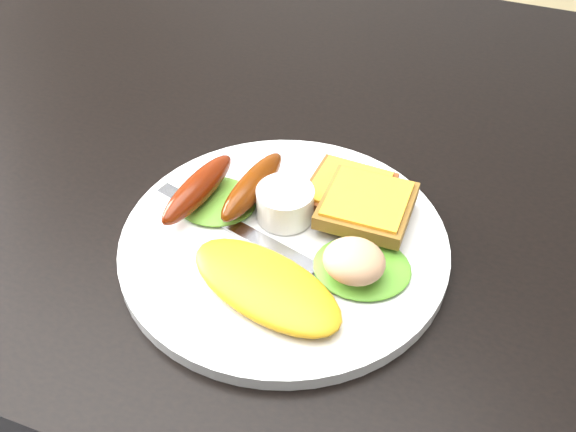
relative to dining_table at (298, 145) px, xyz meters
The scene contains 13 objects.
dining_table is the anchor object (origin of this frame).
dining_chair 1.11m from the dining_table, 82.56° to the left, with size 0.40×0.40×0.05m, color tan.
plate 0.18m from the dining_table, 73.95° to the right, with size 0.29×0.29×0.01m, color white.
lettuce_left 0.16m from the dining_table, 99.80° to the right, with size 0.08×0.07×0.01m, color #44891E.
lettuce_right 0.22m from the dining_table, 55.97° to the right, with size 0.08×0.07×0.01m, color #4DA42C.
omelette 0.25m from the dining_table, 76.18° to the right, with size 0.14×0.07×0.02m, color orange.
sausage_a 0.17m from the dining_table, 104.25° to the right, with size 0.03×0.11×0.03m, color maroon.
sausage_b 0.15m from the dining_table, 87.83° to the right, with size 0.03×0.10×0.03m, color #623109.
ramekin 0.16m from the dining_table, 74.44° to the right, with size 0.05×0.05×0.03m, color white.
toast_a 0.14m from the dining_table, 48.72° to the right, with size 0.08×0.08×0.01m, color brown.
toast_b 0.17m from the dining_table, 48.42° to the right, with size 0.08×0.08×0.01m, color olive.
potato_salad 0.24m from the dining_table, 58.67° to the right, with size 0.05×0.05×0.03m, color beige.
fork 0.18m from the dining_table, 89.13° to the right, with size 0.18×0.01×0.00m, color #ADAFB7.
Camera 1 is at (0.20, -0.56, 1.19)m, focal length 42.00 mm.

